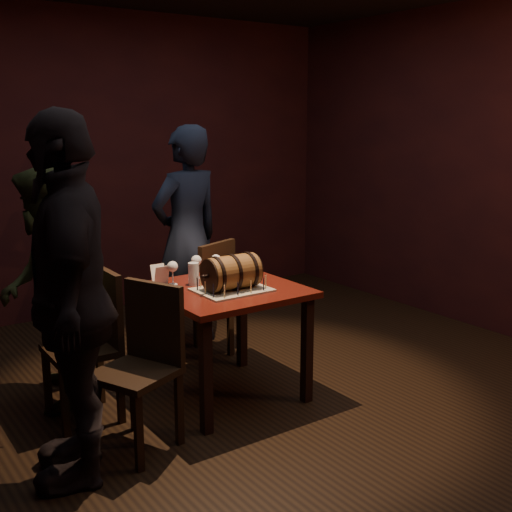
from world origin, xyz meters
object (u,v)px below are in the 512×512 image
Objects in this scene: chair_back at (207,294)px; wine_glass_left at (173,268)px; wine_glass_right at (216,261)px; chair_left_rear at (93,337)px; person_left_front at (71,300)px; person_back at (187,237)px; chair_left_front at (144,357)px; person_left_rear at (46,289)px; barrel_cake at (232,272)px; pub_table at (226,304)px; wine_glass_mid at (196,262)px; pint_of_ale at (194,274)px.

wine_glass_left is at bearing -141.77° from chair_back.
wine_glass_left is 0.34m from wine_glass_right.
person_left_front reaches higher than chair_left_rear.
person_back is 2.01m from person_left_front.
wine_glass_right is at bearing 3.63° from chair_left_rear.
chair_left_front is 0.49× the size of person_left_front.
person_left_rear reaches higher than wine_glass_left.
barrel_cake is at bearing 14.86° from chair_left_front.
pub_table is 5.59× the size of wine_glass_left.
chair_left_rear is at bearing -158.10° from chair_back.
chair_left_front is 0.60m from person_left_front.
wine_glass_mid is at bearing 92.83° from barrel_cake.
chair_left_rear is at bearing 45.00° from person_left_rear.
wine_glass_mid is 0.99m from person_left_rear.
person_left_front is at bearing -145.27° from wine_glass_left.
wine_glass_right is 1.39m from person_left_front.
chair_left_rear is (-0.83, 0.20, -0.12)m from pub_table.
person_back reaches higher than wine_glass_right.
person_left_rear reaches higher than pub_table.
person_left_front reaches higher than person_back.
barrel_cake is 2.45× the size of wine_glass_left.
wine_glass_mid is at bearing 142.91° from person_left_front.
wine_glass_right is at bearing 33.83° from chair_left_front.
person_left_rear is (-1.29, -0.50, -0.12)m from person_back.
person_left_rear is (-0.74, 0.30, -0.10)m from wine_glass_left.
chair_back is 1.32m from chair_left_front.
person_left_front is at bearing -162.09° from pub_table.
wine_glass_mid is 0.10× the size of person_left_rear.
chair_left_rear is 0.52× the size of person_back.
pint_of_ale is 1.14m from person_left_front.
person_left_rear is at bearing -168.15° from person_left_front.
barrel_cake is 1.16m from person_left_front.
chair_left_rear is at bearing 166.17° from pub_table.
person_left_rear reaches higher than wine_glass_mid.
chair_left_front is (-0.69, -0.60, -0.34)m from wine_glass_mid.
pub_table is 2.28× the size of barrel_cake.
wine_glass_right is (0.34, 0.01, 0.00)m from wine_glass_left.
person_left_rear reaches higher than pint_of_ale.
person_left_rear is (-0.16, 0.34, 0.25)m from chair_left_rear.
chair_left_rear is (-1.06, -0.43, 0.00)m from chair_back.
chair_left_rear is 0.50m from chair_left_front.
chair_back is (0.37, 0.46, -0.30)m from pint_of_ale.
barrel_cake is 0.26× the size of person_left_rear.
chair_left_rear is 1.00× the size of chair_left_front.
chair_left_front reaches higher than wine_glass_left.
person_back is (0.31, 1.14, 0.02)m from barrel_cake.
pub_table is at bearing -109.08° from wine_glass_right.
wine_glass_left is at bearing 144.56° from pint_of_ale.
wine_glass_mid is 1.07× the size of pint_of_ale.
pub_table is 5.59× the size of wine_glass_mid.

